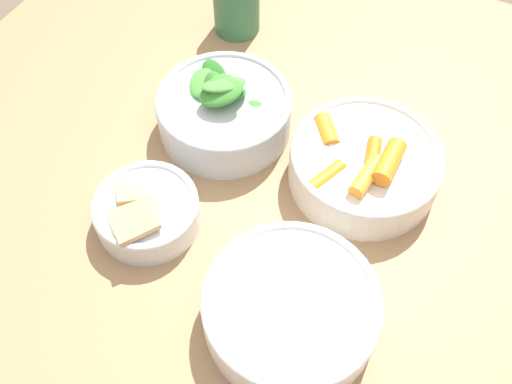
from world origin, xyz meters
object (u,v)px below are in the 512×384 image
Objects in this scene: bowl_greens at (224,110)px; bowl_beans_hotdog at (290,309)px; bowl_carrots at (364,164)px; bowl_cookies at (146,211)px; cup at (236,3)px.

bowl_greens is 0.95× the size of bowl_beans_hotdog.
bowl_carrots is 0.27m from bowl_cookies.
cup is (-0.19, -0.28, 0.02)m from bowl_carrots.
bowl_cookies is at bearing 11.03° from cup.
bowl_beans_hotdog is 0.49m from cup.
bowl_beans_hotdog is at bearing -0.60° from bowl_carrots.
bowl_greens is 0.21m from cup.
cup is at bearing -156.71° from bowl_greens.
bowl_greens is 1.41× the size of bowl_cookies.
bowl_greens is 0.17m from bowl_cookies.
bowl_greens is 1.92× the size of cup.
bowl_cookies is at bearing -49.65° from bowl_carrots.
cup reaches higher than bowl_carrots.
bowl_beans_hotdog is at bearing 42.76° from bowl_greens.
bowl_beans_hotdog is 1.49× the size of bowl_cookies.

